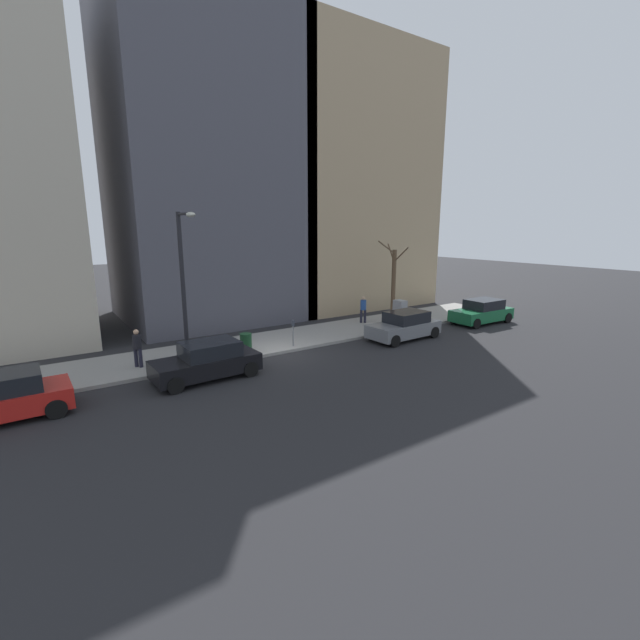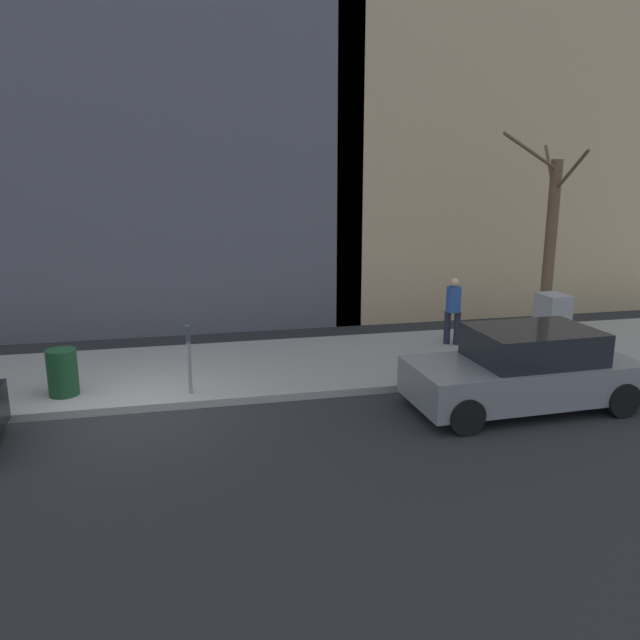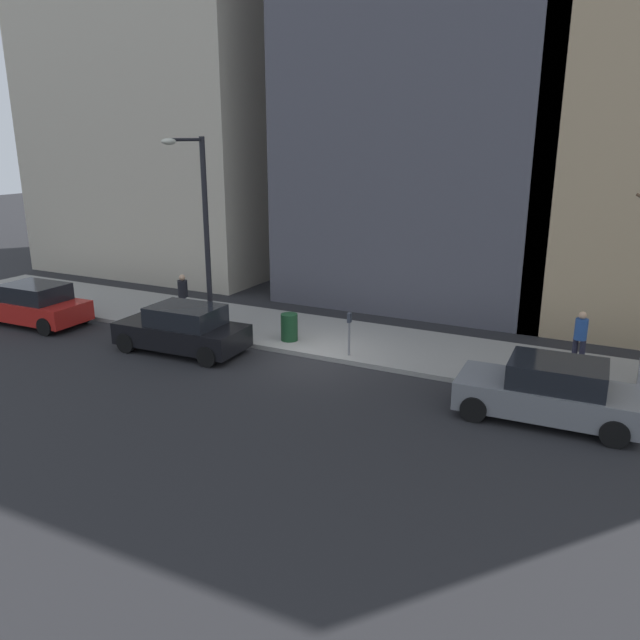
{
  "view_description": "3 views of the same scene",
  "coord_description": "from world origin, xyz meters",
  "px_view_note": "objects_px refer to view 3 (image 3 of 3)",
  "views": [
    {
      "loc": [
        -17.48,
        9.52,
        6.08
      ],
      "look_at": [
        1.46,
        -3.39,
        1.03
      ],
      "focal_mm": 24.0,
      "sensor_mm": 36.0,
      "label": 1
    },
    {
      "loc": [
        -11.19,
        -1.02,
        4.35
      ],
      "look_at": [
        1.15,
        -3.78,
        1.3
      ],
      "focal_mm": 35.0,
      "sensor_mm": 36.0,
      "label": 2
    },
    {
      "loc": [
        -16.17,
        -8.51,
        6.61
      ],
      "look_at": [
        0.36,
        -0.11,
        1.18
      ],
      "focal_mm": 35.0,
      "sensor_mm": 36.0,
      "label": 3
    }
  ],
  "objects_px": {
    "parked_car_grey": "(549,391)",
    "parked_car_red": "(33,305)",
    "parked_car_black": "(183,329)",
    "office_block_center": "(446,47)",
    "pedestrian_near_meter": "(580,336)",
    "parking_meter": "(349,329)",
    "streetlamp": "(201,220)",
    "office_tower_right": "(193,96)",
    "pedestrian_midblock": "(183,294)",
    "trash_bin": "(289,327)"
  },
  "relations": [
    {
      "from": "parking_meter",
      "to": "streetlamp",
      "type": "bearing_deg",
      "value": 91.81
    },
    {
      "from": "parked_car_grey",
      "to": "office_block_center",
      "type": "relative_size",
      "value": 0.21
    },
    {
      "from": "office_block_center",
      "to": "office_tower_right",
      "type": "relative_size",
      "value": 1.17
    },
    {
      "from": "trash_bin",
      "to": "office_tower_right",
      "type": "relative_size",
      "value": 0.05
    },
    {
      "from": "trash_bin",
      "to": "pedestrian_near_meter",
      "type": "height_order",
      "value": "pedestrian_near_meter"
    },
    {
      "from": "parked_car_black",
      "to": "parking_meter",
      "type": "relative_size",
      "value": 3.16
    },
    {
      "from": "streetlamp",
      "to": "office_tower_right",
      "type": "relative_size",
      "value": 0.37
    },
    {
      "from": "parked_car_red",
      "to": "pedestrian_near_meter",
      "type": "distance_m",
      "value": 18.71
    },
    {
      "from": "office_block_center",
      "to": "streetlamp",
      "type": "bearing_deg",
      "value": 155.78
    },
    {
      "from": "parked_car_red",
      "to": "office_tower_right",
      "type": "distance_m",
      "value": 15.41
    },
    {
      "from": "office_tower_right",
      "to": "pedestrian_near_meter",
      "type": "bearing_deg",
      "value": -113.78
    },
    {
      "from": "parked_car_grey",
      "to": "pedestrian_near_meter",
      "type": "xyz_separation_m",
      "value": [
        3.88,
        -0.32,
        0.35
      ]
    },
    {
      "from": "office_tower_right",
      "to": "parking_meter",
      "type": "bearing_deg",
      "value": -128.34
    },
    {
      "from": "pedestrian_near_meter",
      "to": "office_block_center",
      "type": "height_order",
      "value": "office_block_center"
    },
    {
      "from": "parked_car_red",
      "to": "pedestrian_midblock",
      "type": "relative_size",
      "value": 2.55
    },
    {
      "from": "parked_car_red",
      "to": "parked_car_grey",
      "type": "bearing_deg",
      "value": -91.28
    },
    {
      "from": "parked_car_black",
      "to": "pedestrian_midblock",
      "type": "relative_size",
      "value": 2.57
    },
    {
      "from": "trash_bin",
      "to": "office_block_center",
      "type": "relative_size",
      "value": 0.04
    },
    {
      "from": "parking_meter",
      "to": "office_block_center",
      "type": "height_order",
      "value": "office_block_center"
    },
    {
      "from": "pedestrian_near_meter",
      "to": "parking_meter",
      "type": "bearing_deg",
      "value": -131.45
    },
    {
      "from": "parked_car_grey",
      "to": "pedestrian_midblock",
      "type": "distance_m",
      "value": 13.49
    },
    {
      "from": "parked_car_red",
      "to": "office_block_center",
      "type": "distance_m",
      "value": 19.16
    },
    {
      "from": "parked_car_black",
      "to": "office_block_center",
      "type": "relative_size",
      "value": 0.21
    },
    {
      "from": "trash_bin",
      "to": "office_tower_right",
      "type": "xyz_separation_m",
      "value": [
        10.81,
        11.86,
        8.1
      ]
    },
    {
      "from": "parked_car_grey",
      "to": "parked_car_red",
      "type": "relative_size",
      "value": 1.01
    },
    {
      "from": "parked_car_black",
      "to": "parked_car_red",
      "type": "height_order",
      "value": "same"
    },
    {
      "from": "parked_car_black",
      "to": "trash_bin",
      "type": "height_order",
      "value": "parked_car_black"
    },
    {
      "from": "parking_meter",
      "to": "pedestrian_midblock",
      "type": "relative_size",
      "value": 0.81
    },
    {
      "from": "parking_meter",
      "to": "pedestrian_near_meter",
      "type": "xyz_separation_m",
      "value": [
        2.17,
        -6.38,
        0.11
      ]
    },
    {
      "from": "parking_meter",
      "to": "pedestrian_midblock",
      "type": "distance_m",
      "value": 7.21
    },
    {
      "from": "parked_car_red",
      "to": "parked_car_black",
      "type": "bearing_deg",
      "value": -91.06
    },
    {
      "from": "parking_meter",
      "to": "pedestrian_midblock",
      "type": "height_order",
      "value": "pedestrian_midblock"
    },
    {
      "from": "trash_bin",
      "to": "parked_car_grey",
      "type": "bearing_deg",
      "value": -104.35
    },
    {
      "from": "parking_meter",
      "to": "pedestrian_midblock",
      "type": "bearing_deg",
      "value": 82.41
    },
    {
      "from": "parked_car_red",
      "to": "pedestrian_near_meter",
      "type": "height_order",
      "value": "pedestrian_near_meter"
    },
    {
      "from": "parked_car_red",
      "to": "streetlamp",
      "type": "xyz_separation_m",
      "value": [
        1.56,
        -6.62,
        3.28
      ]
    },
    {
      "from": "parking_meter",
      "to": "parked_car_black",
      "type": "bearing_deg",
      "value": 108.55
    },
    {
      "from": "parked_car_grey",
      "to": "streetlamp",
      "type": "height_order",
      "value": "streetlamp"
    },
    {
      "from": "pedestrian_near_meter",
      "to": "office_block_center",
      "type": "relative_size",
      "value": 0.08
    },
    {
      "from": "parked_car_red",
      "to": "pedestrian_midblock",
      "type": "distance_m",
      "value": 5.47
    },
    {
      "from": "parked_car_black",
      "to": "office_tower_right",
      "type": "height_order",
      "value": "office_tower_right"
    },
    {
      "from": "pedestrian_midblock",
      "to": "trash_bin",
      "type": "bearing_deg",
      "value": 47.61
    },
    {
      "from": "parked_car_red",
      "to": "trash_bin",
      "type": "height_order",
      "value": "parked_car_red"
    },
    {
      "from": "pedestrian_midblock",
      "to": "office_tower_right",
      "type": "bearing_deg",
      "value": 178.12
    },
    {
      "from": "parked_car_red",
      "to": "parking_meter",
      "type": "bearing_deg",
      "value": -83.08
    },
    {
      "from": "pedestrian_midblock",
      "to": "parked_car_red",
      "type": "bearing_deg",
      "value": -96.97
    },
    {
      "from": "parked_car_grey",
      "to": "parked_car_black",
      "type": "height_order",
      "value": "same"
    },
    {
      "from": "parked_car_black",
      "to": "parking_meter",
      "type": "bearing_deg",
      "value": -73.73
    },
    {
      "from": "streetlamp",
      "to": "pedestrian_midblock",
      "type": "relative_size",
      "value": 3.92
    },
    {
      "from": "pedestrian_midblock",
      "to": "pedestrian_near_meter",
      "type": "bearing_deg",
      "value": 58.77
    }
  ]
}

